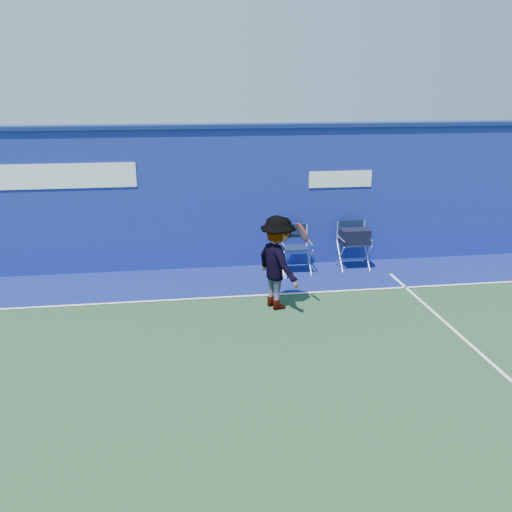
{
  "coord_description": "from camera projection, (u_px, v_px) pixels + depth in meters",
  "views": [
    {
      "loc": [
        0.12,
        -6.35,
        3.89
      ],
      "look_at": [
        1.4,
        2.6,
        1.0
      ],
      "focal_mm": 38.0,
      "sensor_mm": 36.0,
      "label": 1
    }
  ],
  "objects": [
    {
      "name": "ground",
      "position": [
        179.0,
        392.0,
        7.15
      ],
      "size": [
        80.0,
        80.0,
        0.0
      ],
      "primitive_type": "plane",
      "color": "#244326",
      "rests_on": "ground"
    },
    {
      "name": "directors_chair_right",
      "position": [
        354.0,
        249.0,
        11.83
      ],
      "size": [
        0.61,
        0.55,
        1.02
      ],
      "color": "silver",
      "rests_on": "ground"
    },
    {
      "name": "out_of_bounds_strip",
      "position": [
        178.0,
        283.0,
        11.02
      ],
      "size": [
        24.0,
        1.8,
        0.01
      ],
      "primitive_type": "cube",
      "color": "navy",
      "rests_on": "ground"
    },
    {
      "name": "directors_chair_left",
      "position": [
        295.0,
        257.0,
        11.61
      ],
      "size": [
        0.6,
        0.55,
        1.01
      ],
      "color": "silver",
      "rests_on": "ground"
    },
    {
      "name": "water_bottle",
      "position": [
        285.0,
        274.0,
        11.25
      ],
      "size": [
        0.07,
        0.07,
        0.21
      ],
      "primitive_type": "cylinder",
      "color": "silver",
      "rests_on": "ground"
    },
    {
      "name": "court_lines",
      "position": [
        179.0,
        368.0,
        7.71
      ],
      "size": [
        24.0,
        12.0,
        0.01
      ],
      "color": "white",
      "rests_on": "out_of_bounds_strip"
    },
    {
      "name": "tennis_player",
      "position": [
        278.0,
        263.0,
        9.61
      ],
      "size": [
        1.02,
        1.25,
        1.7
      ],
      "color": "#EA4738",
      "rests_on": "ground"
    },
    {
      "name": "stadium_wall",
      "position": [
        174.0,
        198.0,
        11.58
      ],
      "size": [
        24.0,
        0.5,
        3.08
      ],
      "color": "navy",
      "rests_on": "ground"
    }
  ]
}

